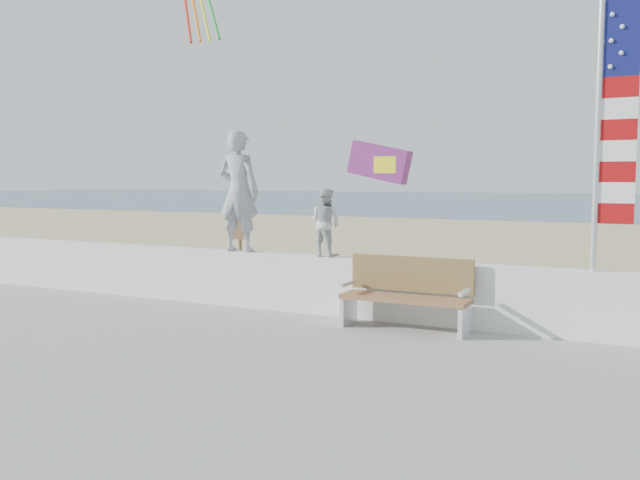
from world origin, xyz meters
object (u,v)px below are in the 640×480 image
at_px(bench, 407,293).
at_px(flag, 609,122).
at_px(adult, 239,191).
at_px(child, 325,223).

distance_m(bench, flag, 3.43).
bearing_deg(adult, child, 178.91).
xyz_separation_m(adult, flag, (5.59, -0.00, 0.92)).
distance_m(adult, child, 1.66).
relative_size(child, bench, 0.58).
height_order(adult, child, adult).
relative_size(adult, bench, 1.10).
bearing_deg(flag, adult, 180.00).
bearing_deg(bench, adult, 171.64).
bearing_deg(adult, flag, 178.91).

